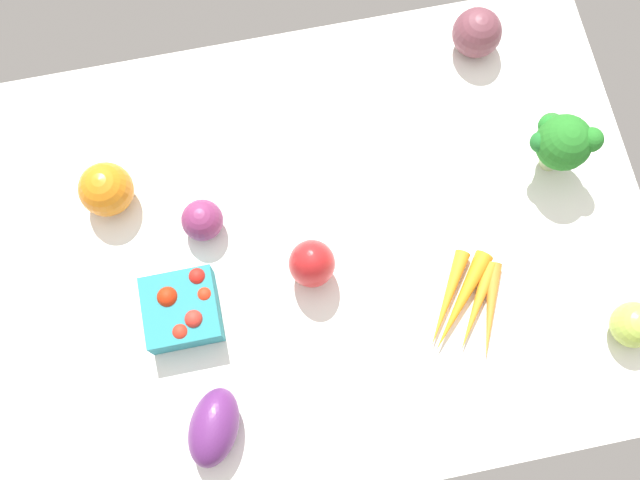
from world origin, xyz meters
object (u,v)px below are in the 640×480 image
at_px(red_onion_center, 202,220).
at_px(heirloom_tomato_orange, 106,189).
at_px(broccoli_head, 563,141).
at_px(bell_pepper_red, 312,264).
at_px(berry_basket, 182,309).
at_px(heirloom_tomato_green, 634,325).
at_px(carrot_bunch, 467,304).
at_px(red_onion_near_basket, 477,33).
at_px(eggplant, 214,427).

height_order(red_onion_center, heirloom_tomato_orange, heirloom_tomato_orange).
distance_m(red_onion_center, broccoli_head, 0.56).
bearing_deg(bell_pepper_red, berry_basket, 7.15).
bearing_deg(red_onion_center, bell_pepper_red, 145.16).
distance_m(bell_pepper_red, berry_basket, 0.20).
bearing_deg(broccoli_head, red_onion_center, -0.00).
xyz_separation_m(heirloom_tomato_green, berry_basket, (0.65, -0.16, -0.01)).
relative_size(bell_pepper_red, carrot_bunch, 0.55).
bearing_deg(red_onion_near_basket, bell_pepper_red, 44.15).
height_order(berry_basket, carrot_bunch, berry_basket).
distance_m(red_onion_near_basket, eggplant, 0.75).
bearing_deg(red_onion_center, berry_basket, 68.71).
xyz_separation_m(bell_pepper_red, red_onion_near_basket, (-0.34, -0.33, -0.01)).
distance_m(heirloom_tomato_green, bell_pepper_red, 0.48).
distance_m(red_onion_center, heirloom_tomato_orange, 0.16).
relative_size(red_onion_center, berry_basket, 0.59).
bearing_deg(red_onion_near_basket, eggplant, 45.61).
relative_size(bell_pepper_red, broccoli_head, 0.79).
bearing_deg(eggplant, bell_pepper_red, 161.99).
xyz_separation_m(red_onion_center, berry_basket, (0.05, 0.13, -0.00)).
bearing_deg(red_onion_center, red_onion_near_basket, -155.21).
height_order(heirloom_tomato_green, berry_basket, heirloom_tomato_green).
relative_size(berry_basket, carrot_bunch, 0.62).
xyz_separation_m(carrot_bunch, heirloom_tomato_orange, (0.51, -0.28, 0.03)).
bearing_deg(bell_pepper_red, red_onion_center, -34.84).
relative_size(red_onion_near_basket, carrot_bunch, 0.47).
xyz_separation_m(heirloom_tomato_green, red_onion_near_basket, (0.10, -0.52, 0.01)).
bearing_deg(heirloom_tomato_green, eggplant, 2.05).
distance_m(berry_basket, carrot_bunch, 0.43).
distance_m(berry_basket, broccoli_head, 0.63).
bearing_deg(broccoli_head, eggplant, 27.52).
bearing_deg(eggplant, berry_basket, -149.85).
height_order(heirloom_tomato_orange, eggplant, heirloom_tomato_orange).
height_order(heirloom_tomato_green, red_onion_near_basket, red_onion_near_basket).
bearing_deg(carrot_bunch, eggplant, 14.52).
height_order(bell_pepper_red, red_onion_center, bell_pepper_red).
distance_m(red_onion_near_basket, heirloom_tomato_orange, 0.65).
xyz_separation_m(berry_basket, eggplant, (-0.02, 0.18, 0.01)).
xyz_separation_m(red_onion_near_basket, berry_basket, (0.55, 0.36, -0.01)).
bearing_deg(carrot_bunch, heirloom_tomato_green, 160.35).
xyz_separation_m(red_onion_near_basket, broccoli_head, (-0.07, 0.23, 0.04)).
bearing_deg(heirloom_tomato_green, carrot_bunch, -19.65).
height_order(broccoli_head, carrot_bunch, broccoli_head).
bearing_deg(berry_basket, eggplant, 96.33).
xyz_separation_m(heirloom_tomato_orange, eggplant, (-0.11, 0.38, -0.01)).
distance_m(red_onion_center, berry_basket, 0.14).
distance_m(heirloom_tomato_green, red_onion_near_basket, 0.53).
bearing_deg(carrot_bunch, bell_pepper_red, -24.45).
relative_size(broccoli_head, eggplant, 1.10).
bearing_deg(heirloom_tomato_orange, red_onion_near_basket, -166.35).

